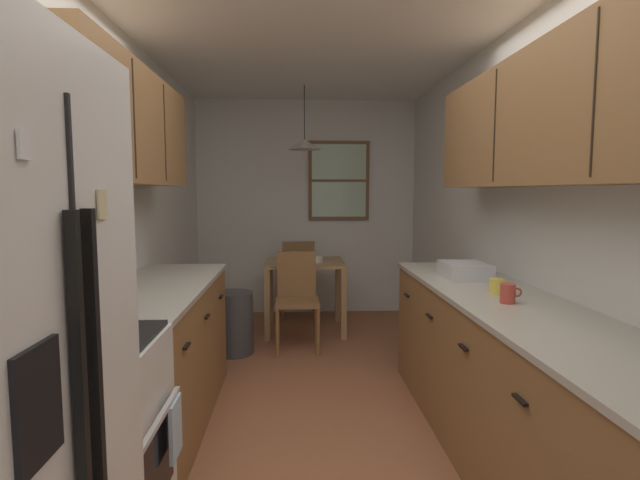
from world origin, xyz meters
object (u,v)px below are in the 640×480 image
Objects in this scene: dining_chair_far at (297,275)px; microwave_over_range at (20,136)px; dining_table at (305,274)px; trash_bin at (234,323)px; dining_chair_near at (297,295)px; table_serving_bowl at (313,259)px; dish_rack at (465,270)px; stove_range at (70,459)px; mug_spare at (508,293)px; mug_by_coffeemaker at (497,286)px; storage_canister at (120,291)px.

microwave_over_range is at bearing -104.30° from dining_chair_far.
trash_bin is (-0.66, -0.72, -0.33)m from dining_table.
dining_chair_near is 0.60m from table_serving_bowl.
microwave_over_range is 0.63× the size of dining_chair_far.
dish_rack is at bearing 33.13° from microwave_over_range.
dining_table is 0.59m from dining_chair_far.
dining_chair_far reaches higher than trash_bin.
stove_range is 3.99m from dining_chair_far.
table_serving_bowl is (0.16, -0.65, 0.27)m from dining_chair_far.
stove_range reaches higher than mug_spare.
trash_bin is (0.29, 2.59, -0.19)m from stove_range.
mug_spare is 2.77m from table_serving_bowl.
trash_bin is at bearing 134.13° from mug_by_coffeemaker.
mug_by_coffeemaker is 0.61× the size of table_serving_bowl.
stove_range is at bearing -107.80° from table_serving_bowl.
microwave_over_range is 3.64m from dining_table.
dining_chair_far is at bearing 74.91° from storage_canister.
stove_range is 2.87m from dining_chair_near.
stove_range reaches higher than dining_table.
mug_spare is at bearing -71.92° from dining_chair_far.
microwave_over_range is 2.60m from dish_rack.
microwave_over_range is 2.27m from mug_spare.
mug_spare is (1.94, 0.62, 0.48)m from stove_range.
storage_canister is (-0.01, 0.61, 0.51)m from stove_range.
stove_range reaches higher than storage_canister.
dish_rack reaches higher than trash_bin.
mug_by_coffeemaker is at bearing 80.27° from mug_spare.
dining_table is 7.21× the size of mug_spare.
storage_canister is at bearing -112.41° from dining_chair_near.
dining_chair_near is at bearing 116.97° from mug_spare.
stove_range is 1.22× the size of dining_chair_near.
dining_chair_near is at bearing 72.36° from stove_range.
dining_table is 2.69m from mug_by_coffeemaker.
dining_chair_near is (0.87, 2.73, 0.03)m from stove_range.
stove_range is 2.45m from dish_rack.
microwave_over_range is 0.92m from storage_canister.
trash_bin is at bearing -114.22° from dining_chair_far.
mug_spare reaches higher than dining_chair_far.
dining_table is 2.22m from dish_rack.
dining_chair_far is 5.32× the size of storage_canister.
microwave_over_range is at bearing -98.95° from trash_bin.
dish_rack is at bearing 87.48° from mug_spare.
dining_chair_far is at bearing 77.28° from stove_range.
dining_table is 4.07× the size of table_serving_bowl.
dish_rack is (1.10, -2.52, 0.45)m from dining_chair_far.
dining_chair_near is 5.32× the size of storage_canister.
mug_by_coffeemaker is at bearing 6.86° from storage_canister.
dish_rack is at bearing -62.37° from dining_table.
microwave_over_range reaches higher than dining_table.
microwave_over_range is 3.13m from dining_chair_near.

